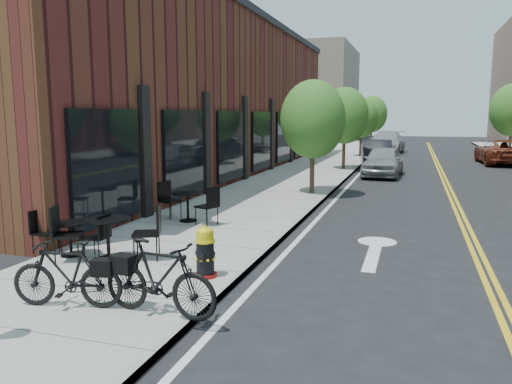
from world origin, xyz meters
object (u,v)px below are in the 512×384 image
(bistro_set_c, at_px, (188,203))
(parked_car_c, at_px, (386,142))
(bicycle_right, at_px, (159,278))
(bistro_set_a, at_px, (70,234))
(parked_car_a, at_px, (383,161))
(parked_car_far, at_px, (502,152))
(parked_car_b, at_px, (376,153))
(fire_hydrant, at_px, (205,252))
(bicycle_left, at_px, (67,274))
(bistro_set_b, at_px, (108,233))

(bistro_set_c, bearing_deg, parked_car_c, 102.85)
(bistro_set_c, relative_size, parked_car_c, 0.33)
(bicycle_right, relative_size, bistro_set_a, 1.12)
(parked_car_a, bearing_deg, parked_car_far, 54.97)
(bistro_set_a, relative_size, parked_car_a, 0.39)
(bistro_set_a, bearing_deg, parked_car_b, 78.43)
(bicycle_right, xyz_separation_m, parked_car_far, (7.85, 25.12, 0.05))
(fire_hydrant, bearing_deg, bicycle_left, -120.86)
(fire_hydrant, bearing_deg, parked_car_far, 76.39)
(bistro_set_a, bearing_deg, parked_car_c, 82.43)
(bicycle_left, distance_m, bicycle_right, 1.36)
(bistro_set_a, height_order, parked_car_far, parked_car_far)
(bicycle_right, bearing_deg, bistro_set_a, 61.39)
(bicycle_left, relative_size, bistro_set_a, 1.03)
(parked_car_b, bearing_deg, bistro_set_c, -109.55)
(bicycle_left, bearing_deg, parked_car_b, 161.75)
(bicycle_right, xyz_separation_m, bistro_set_a, (-2.99, 2.05, -0.10))
(bistro_set_c, height_order, parked_car_a, parked_car_a)
(bistro_set_b, bearing_deg, bistro_set_a, 155.75)
(bistro_set_c, xyz_separation_m, parked_car_c, (3.45, 25.75, 0.19))
(fire_hydrant, distance_m, bistro_set_b, 2.11)
(bistro_set_c, bearing_deg, bistro_set_a, -82.30)
(parked_car_a, xyz_separation_m, parked_car_b, (-0.59, 4.10, 0.04))
(bistro_set_b, bearing_deg, parked_car_c, 60.81)
(bicycle_right, bearing_deg, parked_car_c, 3.53)
(bistro_set_b, height_order, parked_car_b, parked_car_b)
(bicycle_right, distance_m, parked_car_far, 26.32)
(bicycle_left, distance_m, parked_car_far, 26.87)
(bicycle_left, height_order, parked_car_far, parked_car_far)
(bicycle_right, height_order, parked_car_c, parked_car_c)
(bistro_set_a, bearing_deg, bicycle_left, -52.38)
(fire_hydrant, relative_size, parked_car_c, 0.16)
(parked_car_far, bearing_deg, bicycle_left, 66.96)
(parked_car_a, height_order, parked_car_b, parked_car_b)
(bicycle_right, height_order, bistro_set_c, bicycle_right)
(parked_car_a, xyz_separation_m, parked_car_far, (6.01, 7.62, 0.01))
(bicycle_right, distance_m, parked_car_c, 31.31)
(fire_hydrant, bearing_deg, bistro_set_c, 123.94)
(bicycle_right, distance_m, bistro_set_a, 3.63)
(bistro_set_a, height_order, parked_car_c, parked_car_c)
(parked_car_a, bearing_deg, bicycle_right, -92.77)
(parked_car_far, bearing_deg, bicycle_right, 69.65)
(bistro_set_a, xyz_separation_m, parked_car_c, (4.24, 29.24, 0.25))
(bistro_set_a, xyz_separation_m, parked_car_a, (4.83, 15.45, 0.14))
(bicycle_right, xyz_separation_m, parked_car_b, (1.25, 21.60, 0.08))
(parked_car_a, bearing_deg, bistro_set_b, -101.21)
(parked_car_a, bearing_deg, bistro_set_a, -104.13)
(bistro_set_a, distance_m, parked_car_b, 20.00)
(parked_car_a, height_order, parked_car_c, parked_car_c)
(bistro_set_b, bearing_deg, bicycle_left, -92.42)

